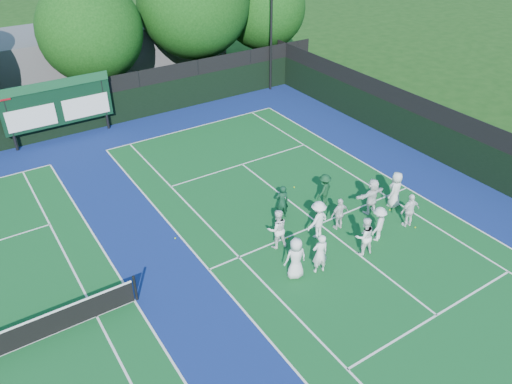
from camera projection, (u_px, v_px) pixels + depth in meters
ground at (334, 236)px, 21.07m from camera, size 120.00×120.00×0.00m
court_apron at (197, 275)px, 19.01m from camera, size 34.00×32.00×0.01m
near_court at (319, 224)px, 21.78m from camera, size 11.05×23.85×0.01m
back_fence at (76, 111)px, 28.91m from camera, size 34.00×0.08×3.00m
divider_fence_right at (460, 145)px, 25.21m from camera, size 0.08×32.00×3.00m
scoreboard at (57, 103)px, 27.70m from camera, size 6.00×0.21×3.55m
clubhouse at (98, 54)px, 36.07m from camera, size 18.00×6.00×4.00m
tree_c at (93, 33)px, 30.92m from camera, size 6.44×6.44×8.04m
tree_d at (195, 4)px, 33.74m from camera, size 7.63×7.63×9.60m
tree_e at (265, 8)px, 36.89m from camera, size 6.21×6.21×7.88m
tennis_ball_0 at (287, 238)px, 20.88m from camera, size 0.07×0.07×0.07m
tennis_ball_1 at (359, 197)px, 23.54m from camera, size 0.07×0.07×0.07m
tennis_ball_2 at (415, 227)px, 21.53m from camera, size 0.07×0.07×0.07m
tennis_ball_3 at (175, 238)px, 20.88m from camera, size 0.07×0.07×0.07m
tennis_ball_4 at (294, 187)px, 24.32m from camera, size 0.07×0.07×0.07m
tennis_ball_5 at (390, 210)px, 22.65m from camera, size 0.07×0.07×0.07m
player_front_0 at (296, 258)px, 18.49m from camera, size 0.95×0.71×1.75m
player_front_1 at (320, 254)px, 18.74m from camera, size 0.70×0.54×1.72m
player_front_2 at (364, 236)px, 19.69m from camera, size 0.92×0.78×1.67m
player_front_3 at (378, 224)px, 20.47m from camera, size 1.16×0.95×1.56m
player_front_4 at (410, 210)px, 21.28m from camera, size 0.98×0.52×1.60m
player_back_0 at (277, 229)px, 20.02m from camera, size 0.98×0.84×1.75m
player_back_1 at (318, 220)px, 20.59m from camera, size 1.21×0.83×1.72m
player_back_2 at (340, 214)px, 21.15m from camera, size 0.89×0.40×1.50m
player_back_3 at (372, 196)px, 22.14m from camera, size 1.58×0.52×1.69m
player_back_4 at (395, 190)px, 22.56m from camera, size 0.99×0.81×1.74m
coach_left at (282, 202)px, 21.80m from camera, size 0.67×0.53×1.63m
coach_right at (324, 190)px, 22.73m from camera, size 1.14×0.90×1.55m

